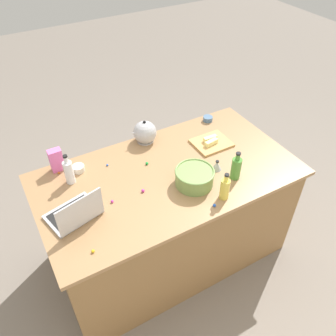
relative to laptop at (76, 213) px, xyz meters
The scene contains 22 objects.
ground_plane 1.17m from the laptop, behind, with size 12.00×12.00×0.00m, color slate.
island_counter 0.85m from the laptop, behind, with size 1.83×0.99×0.90m.
laptop is the anchor object (origin of this frame).
mixing_bowl_large 0.80m from the laptop, behind, with size 0.27×0.27×0.12m.
bottle_oil 0.94m from the laptop, 161.41° to the left, with size 0.06×0.06×0.20m.
bottle_olive 1.08m from the laptop, behind, with size 0.07×0.07×0.21m.
bottle_vinegar 0.34m from the laptop, 102.22° to the right, with size 0.06×0.06×0.23m.
kettle 0.88m from the laptop, 145.23° to the right, with size 0.21×0.18×0.20m.
cutting_board 1.17m from the laptop, 169.45° to the right, with size 0.28×0.23×0.02m, color tan.
butter_stick_left 1.18m from the laptop, 168.39° to the right, with size 0.11×0.04×0.04m, color #F4E58C.
butter_stick_right 1.15m from the laptop, behind, with size 0.11×0.04×0.04m, color #F4E58C.
ramekin_small 1.40m from the laptop, 159.24° to the right, with size 0.08×0.08×0.04m, color slate.
ramekin_medium 0.45m from the laptop, 110.36° to the right, with size 0.09×0.09×0.04m, color beige.
kitchen_timer 1.01m from the laptop, behind, with size 0.07×0.07×0.08m.
candy_bag 0.51m from the laptop, 94.03° to the right, with size 0.09×0.06×0.17m, color pink.
candy_0 0.86m from the laptop, 156.98° to the left, with size 0.02×0.02×0.02m, color blue.
candy_1 0.65m from the laptop, 158.24° to the right, with size 0.02×0.02×0.02m, color green.
candy_2 0.46m from the laptop, behind, with size 0.02×0.02×0.02m, color #CC3399.
candy_3 0.24m from the laptop, behind, with size 0.02×0.02×0.02m, color #CC3399.
candy_4 0.46m from the laptop, 92.85° to the right, with size 0.01×0.01×0.01m, color orange.
candy_5 0.29m from the laptop, 89.89° to the left, with size 0.02×0.02×0.02m, color yellow.
candy_6 0.51m from the laptop, 133.60° to the right, with size 0.02×0.02×0.02m, color blue.
Camera 1 is at (0.90, 1.59, 2.53)m, focal length 37.45 mm.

